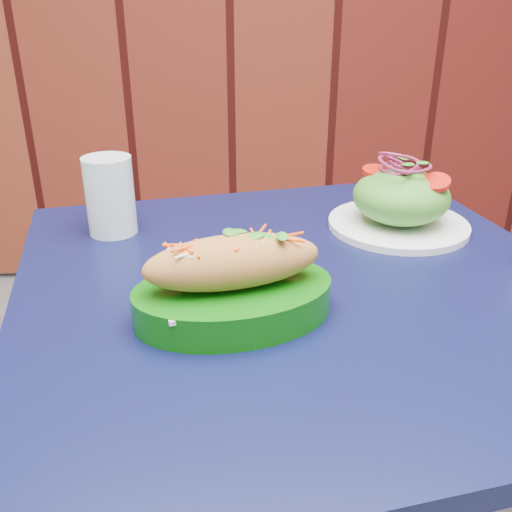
{
  "coord_description": "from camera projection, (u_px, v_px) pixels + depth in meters",
  "views": [
    {
      "loc": [
        -0.38,
        0.73,
        1.12
      ],
      "look_at": [
        -0.36,
        1.4,
        0.81
      ],
      "focal_mm": 40.0,
      "sensor_mm": 36.0,
      "label": 1
    }
  ],
  "objects": [
    {
      "name": "banh_mi_basket",
      "position": [
        233.0,
        284.0,
        0.71
      ],
      "size": [
        0.29,
        0.22,
        0.12
      ],
      "rotation": [
        0.0,
        0.0,
        0.25
      ],
      "color": "#0C5A0A",
      "rests_on": "cafe_table"
    },
    {
      "name": "water_glass",
      "position": [
        110.0,
        196.0,
        0.95
      ],
      "size": [
        0.08,
        0.08,
        0.13
      ],
      "primitive_type": "cylinder",
      "color": "silver",
      "rests_on": "cafe_table"
    },
    {
      "name": "cafe_table",
      "position": [
        300.0,
        331.0,
        0.85
      ],
      "size": [
        0.95,
        0.95,
        0.75
      ],
      "rotation": [
        0.0,
        0.0,
        0.21
      ],
      "color": "black",
      "rests_on": "ground"
    },
    {
      "name": "salad_plate",
      "position": [
        401.0,
        201.0,
        0.97
      ],
      "size": [
        0.24,
        0.24,
        0.13
      ],
      "rotation": [
        0.0,
        0.0,
        0.43
      ],
      "color": "white",
      "rests_on": "cafe_table"
    }
  ]
}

